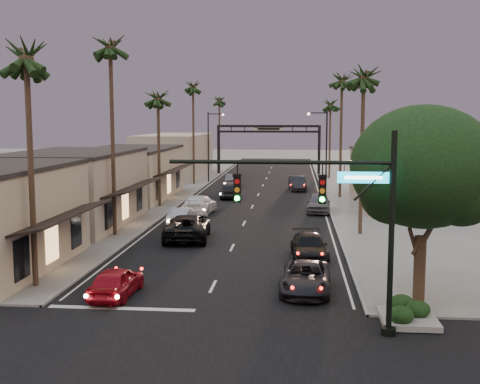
% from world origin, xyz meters
% --- Properties ---
extents(ground, '(200.00, 200.00, 0.00)m').
position_xyz_m(ground, '(0.00, 40.00, 0.00)').
color(ground, slate).
rests_on(ground, ground).
extents(road, '(14.00, 120.00, 0.02)m').
position_xyz_m(road, '(0.00, 45.00, 0.00)').
color(road, black).
rests_on(road, ground).
extents(cross_street, '(80.00, 12.00, 0.02)m').
position_xyz_m(cross_street, '(0.00, 0.00, 0.00)').
color(cross_street, black).
rests_on(cross_street, ground).
extents(sidewalk_left, '(5.00, 92.00, 0.12)m').
position_xyz_m(sidewalk_left, '(-9.50, 52.00, 0.06)').
color(sidewalk_left, slate).
rests_on(sidewalk_left, ground).
extents(sidewalk_right, '(5.00, 92.00, 0.12)m').
position_xyz_m(sidewalk_right, '(9.50, 52.00, 0.06)').
color(sidewalk_right, slate).
rests_on(sidewalk_right, ground).
extents(storefront_mid, '(8.00, 14.00, 5.50)m').
position_xyz_m(storefront_mid, '(-13.00, 26.00, 2.75)').
color(storefront_mid, tan).
rests_on(storefront_mid, ground).
extents(storefront_far, '(8.00, 16.00, 5.00)m').
position_xyz_m(storefront_far, '(-13.00, 42.00, 2.50)').
color(storefront_far, tan).
rests_on(storefront_far, ground).
extents(storefront_dist, '(8.00, 20.00, 6.00)m').
position_xyz_m(storefront_dist, '(-13.00, 65.00, 3.00)').
color(storefront_dist, tan).
rests_on(storefront_dist, ground).
extents(building_right, '(8.00, 18.00, 5.00)m').
position_xyz_m(building_right, '(14.00, 40.00, 2.50)').
color(building_right, tan).
rests_on(building_right, ground).
extents(traffic_signal, '(8.51, 0.22, 7.80)m').
position_xyz_m(traffic_signal, '(5.69, 4.00, 5.08)').
color(traffic_signal, black).
rests_on(traffic_signal, ground).
extents(corner_tree, '(6.20, 6.20, 8.80)m').
position_xyz_m(corner_tree, '(9.48, 7.45, 5.98)').
color(corner_tree, '#38281C').
rests_on(corner_tree, ground).
extents(planter, '(2.20, 2.60, 0.24)m').
position_xyz_m(planter, '(8.60, 5.50, 0.00)').
color(planter, gray).
rests_on(planter, ground).
extents(arch, '(15.20, 0.40, 7.27)m').
position_xyz_m(arch, '(0.00, 70.00, 5.53)').
color(arch, black).
rests_on(arch, ground).
extents(streetlight_right, '(2.13, 0.30, 9.00)m').
position_xyz_m(streetlight_right, '(6.92, 45.00, 5.33)').
color(streetlight_right, black).
rests_on(streetlight_right, ground).
extents(streetlight_left, '(2.13, 0.30, 9.00)m').
position_xyz_m(streetlight_left, '(-6.92, 58.00, 5.33)').
color(streetlight_left, black).
rests_on(streetlight_left, ground).
extents(palm_la, '(3.20, 3.20, 13.20)m').
position_xyz_m(palm_la, '(-8.60, 9.00, 11.44)').
color(palm_la, '#38281C').
rests_on(palm_la, ground).
extents(palm_lb, '(3.20, 3.20, 15.20)m').
position_xyz_m(palm_lb, '(-8.60, 22.00, 13.39)').
color(palm_lb, '#38281C').
rests_on(palm_lb, ground).
extents(palm_lc, '(3.20, 3.20, 12.20)m').
position_xyz_m(palm_lc, '(-8.60, 36.00, 10.47)').
color(palm_lc, '#38281C').
rests_on(palm_lc, ground).
extents(palm_ld, '(3.20, 3.20, 14.20)m').
position_xyz_m(palm_ld, '(-8.60, 55.00, 12.42)').
color(palm_ld, '#38281C').
rests_on(palm_ld, ground).
extents(palm_ra, '(3.20, 3.20, 13.20)m').
position_xyz_m(palm_ra, '(8.60, 24.00, 11.44)').
color(palm_ra, '#38281C').
rests_on(palm_ra, ground).
extents(palm_rb, '(3.20, 3.20, 14.20)m').
position_xyz_m(palm_rb, '(8.60, 44.00, 12.42)').
color(palm_rb, '#38281C').
rests_on(palm_rb, ground).
extents(palm_rc, '(3.20, 3.20, 12.20)m').
position_xyz_m(palm_rc, '(8.60, 64.00, 10.47)').
color(palm_rc, '#38281C').
rests_on(palm_rc, ground).
extents(palm_far, '(3.20, 3.20, 13.20)m').
position_xyz_m(palm_far, '(-8.30, 78.00, 11.44)').
color(palm_far, '#38281C').
rests_on(palm_far, ground).
extents(oncoming_red, '(1.86, 4.24, 1.42)m').
position_xyz_m(oncoming_red, '(-4.23, 7.92, 0.71)').
color(oncoming_red, maroon).
rests_on(oncoming_red, ground).
extents(oncoming_pickup, '(3.37, 6.43, 1.73)m').
position_xyz_m(oncoming_pickup, '(-3.31, 21.34, 0.86)').
color(oncoming_pickup, black).
rests_on(oncoming_pickup, ground).
extents(oncoming_silver, '(1.72, 4.31, 1.39)m').
position_xyz_m(oncoming_silver, '(-4.72, 26.84, 0.70)').
color(oncoming_silver, '#A0A1A5').
rests_on(oncoming_silver, ground).
extents(oncoming_white, '(2.70, 5.81, 1.64)m').
position_xyz_m(oncoming_white, '(-4.28, 32.34, 0.82)').
color(oncoming_white, silver).
rests_on(oncoming_white, ground).
extents(oncoming_dgrey, '(1.93, 4.76, 1.62)m').
position_xyz_m(oncoming_dgrey, '(-2.68, 42.87, 0.81)').
color(oncoming_dgrey, black).
rests_on(oncoming_dgrey, ground).
extents(oncoming_grey_far, '(2.05, 5.01, 1.62)m').
position_xyz_m(oncoming_grey_far, '(-3.46, 53.03, 0.81)').
color(oncoming_grey_far, '#535258').
rests_on(oncoming_grey_far, ground).
extents(curbside_near, '(2.58, 5.10, 1.38)m').
position_xyz_m(curbside_near, '(4.54, 9.53, 0.69)').
color(curbside_near, black).
rests_on(curbside_near, ground).
extents(curbside_black, '(2.34, 5.12, 1.45)m').
position_xyz_m(curbside_black, '(4.84, 16.33, 0.73)').
color(curbside_black, black).
rests_on(curbside_black, ground).
extents(curbside_grey, '(2.26, 5.08, 1.70)m').
position_xyz_m(curbside_grey, '(6.04, 34.17, 0.85)').
color(curbside_grey, '#535459').
rests_on(curbside_grey, ground).
extents(curbside_far, '(2.19, 5.09, 1.63)m').
position_xyz_m(curbside_far, '(4.23, 50.31, 0.81)').
color(curbside_far, black).
rests_on(curbside_far, ground).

